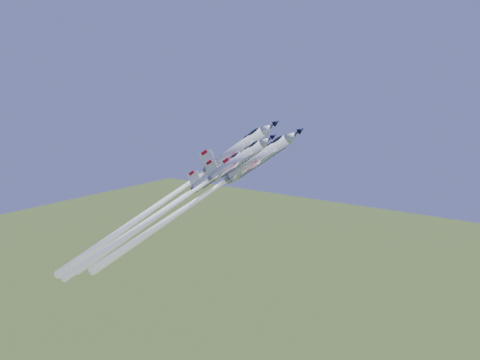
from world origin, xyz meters
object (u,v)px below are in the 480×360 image
Objects in this scene: jet_left at (161,202)px; jet_right at (171,206)px; jet_slot at (155,215)px; jet_lead at (192,203)px.

jet_right is at bearing 30.39° from jet_left.
jet_right is at bearing 41.24° from jet_slot.
jet_left is (-11.76, 4.14, -2.23)m from jet_lead.
jet_left is 5.02m from jet_slot.
jet_lead reaches higher than jet_right.
jet_slot is at bearing 8.61° from jet_left.
jet_slot is at bearing -110.86° from jet_lead.
jet_lead is 4.55m from jet_right.
jet_lead is at bearing 69.14° from jet_slot.
jet_right is (10.74, -8.56, 2.45)m from jet_left.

